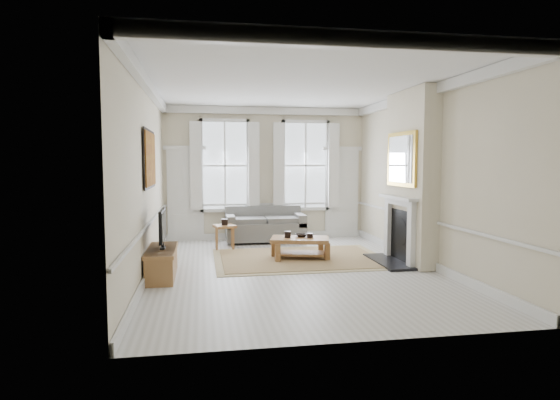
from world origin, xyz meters
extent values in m
plane|color=#B7B5AD|center=(0.00, 0.00, 0.00)|extent=(7.20, 7.20, 0.00)
plane|color=white|center=(0.00, 0.00, 3.40)|extent=(7.20, 7.20, 0.00)
plane|color=beige|center=(0.00, 3.60, 1.70)|extent=(5.20, 0.00, 5.20)
plane|color=beige|center=(-2.60, 0.00, 1.70)|extent=(0.00, 7.20, 7.20)
plane|color=beige|center=(2.60, 0.00, 1.70)|extent=(0.00, 7.20, 7.20)
cube|color=silver|center=(-2.05, 3.56, 1.15)|extent=(0.90, 0.08, 2.30)
cube|color=silver|center=(2.05, 3.56, 1.15)|extent=(0.90, 0.08, 2.30)
cube|color=#9E6E1B|center=(-2.56, 0.30, 2.05)|extent=(0.05, 1.66, 1.06)
cube|color=beige|center=(2.43, 0.20, 1.70)|extent=(0.35, 1.70, 3.38)
cube|color=black|center=(2.00, 0.20, 0.03)|extent=(0.55, 1.50, 0.05)
cube|color=silver|center=(2.20, -0.35, 0.57)|extent=(0.10, 0.18, 1.15)
cube|color=silver|center=(2.20, 0.75, 0.57)|extent=(0.10, 0.18, 1.15)
cube|color=silver|center=(2.15, 0.20, 1.30)|extent=(0.20, 1.45, 0.06)
cube|color=black|center=(2.25, 0.20, 0.55)|extent=(0.02, 0.92, 1.00)
cube|color=gold|center=(2.21, 0.20, 2.05)|extent=(0.06, 1.26, 1.06)
cube|color=#5C5C59|center=(-0.09, 3.05, 0.28)|extent=(1.94, 0.94, 0.44)
cube|color=#5C5C59|center=(-0.09, 3.42, 0.66)|extent=(1.94, 0.20, 0.44)
cube|color=#5C5C59|center=(-0.96, 3.05, 0.54)|extent=(0.20, 0.94, 0.30)
cube|color=#5C5C59|center=(0.78, 3.05, 0.54)|extent=(0.20, 0.94, 0.30)
cylinder|color=brown|center=(-0.94, 2.70, 0.04)|extent=(0.06, 0.06, 0.08)
cylinder|color=brown|center=(0.76, 3.40, 0.04)|extent=(0.06, 0.06, 0.08)
cube|color=brown|center=(-1.13, 2.28, 0.52)|extent=(0.55, 0.55, 0.06)
cube|color=brown|center=(-1.31, 2.11, 0.24)|extent=(0.05, 0.05, 0.49)
cube|color=brown|center=(-0.96, 2.11, 0.24)|extent=(0.05, 0.05, 0.49)
cube|color=brown|center=(-1.31, 2.46, 0.24)|extent=(0.05, 0.05, 0.49)
cube|color=brown|center=(-0.96, 2.46, 0.24)|extent=(0.05, 0.05, 0.49)
cube|color=#957D4D|center=(0.34, 0.88, 0.01)|extent=(3.50, 2.60, 0.02)
cube|color=brown|center=(0.34, 0.88, 0.40)|extent=(1.31, 0.96, 0.08)
cube|color=brown|center=(-0.15, 0.63, 0.18)|extent=(0.10, 0.10, 0.36)
cube|color=brown|center=(0.83, 0.63, 0.18)|extent=(0.10, 0.10, 0.36)
cube|color=brown|center=(-0.15, 1.12, 0.18)|extent=(0.10, 0.10, 0.36)
cube|color=brown|center=(0.83, 1.12, 0.18)|extent=(0.10, 0.10, 0.36)
cylinder|color=black|center=(0.09, 0.93, 0.51)|extent=(0.13, 0.13, 0.13)
cylinder|color=black|center=(0.54, 0.83, 0.49)|extent=(0.13, 0.13, 0.09)
imported|color=black|center=(0.39, 0.98, 0.47)|extent=(0.26, 0.26, 0.06)
cube|color=brown|center=(-2.34, -0.22, 0.25)|extent=(0.45, 1.41, 0.50)
cube|color=black|center=(-2.32, -0.22, 0.52)|extent=(0.08, 0.30, 0.03)
cube|color=black|center=(-2.32, -0.22, 0.91)|extent=(0.05, 0.90, 0.55)
cube|color=black|center=(-2.29, -0.22, 0.91)|extent=(0.01, 0.83, 0.49)
camera|label=1|loc=(-1.64, -8.44, 2.00)|focal=30.00mm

